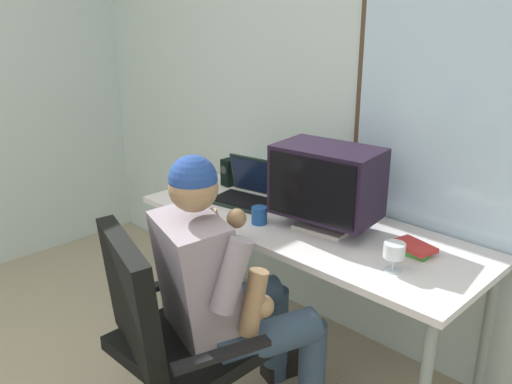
# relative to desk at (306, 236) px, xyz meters

# --- Properties ---
(wall_rear) EXTENTS (4.53, 0.08, 2.64)m
(wall_rear) POSITION_rel_desk_xyz_m (0.02, 0.40, 0.63)
(wall_rear) COLOR silver
(wall_rear) RESTS_ON ground
(desk) EXTENTS (1.78, 0.69, 0.76)m
(desk) POSITION_rel_desk_xyz_m (0.00, 0.00, 0.00)
(desk) COLOR gray
(desk) RESTS_ON ground
(office_chair) EXTENTS (0.71, 0.67, 0.98)m
(office_chair) POSITION_rel_desk_xyz_m (0.01, -0.85, -0.13)
(office_chair) COLOR black
(office_chair) RESTS_ON ground
(person_seated) EXTENTS (0.67, 0.86, 1.25)m
(person_seated) POSITION_rel_desk_xyz_m (0.08, -0.59, -0.03)
(person_seated) COLOR #32475F
(person_seated) RESTS_ON ground
(crt_monitor) EXTENTS (0.52, 0.36, 0.40)m
(crt_monitor) POSITION_rel_desk_xyz_m (0.11, 0.01, 0.30)
(crt_monitor) COLOR beige
(crt_monitor) RESTS_ON desk
(laptop) EXTENTS (0.36, 0.32, 0.22)m
(laptop) POSITION_rel_desk_xyz_m (-0.44, 0.04, 0.13)
(laptop) COLOR black
(laptop) RESTS_ON desk
(wine_glass) EXTENTS (0.09, 0.09, 0.12)m
(wine_glass) POSITION_rel_desk_xyz_m (0.57, -0.14, 0.15)
(wine_glass) COLOR silver
(wine_glass) RESTS_ON desk
(desk_speaker) EXTENTS (0.07, 0.09, 0.16)m
(desk_speaker) POSITION_rel_desk_xyz_m (-0.69, 0.13, 0.15)
(desk_speaker) COLOR black
(desk_speaker) RESTS_ON desk
(book_stack) EXTENTS (0.20, 0.15, 0.04)m
(book_stack) POSITION_rel_desk_xyz_m (0.54, 0.07, 0.09)
(book_stack) COLOR #3A8535
(book_stack) RESTS_ON desk
(coffee_mug) EXTENTS (0.08, 0.08, 0.08)m
(coffee_mug) POSITION_rel_desk_xyz_m (-0.16, -0.16, 0.11)
(coffee_mug) COLOR #1B4A98
(coffee_mug) RESTS_ON desk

